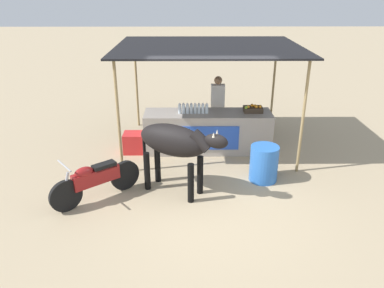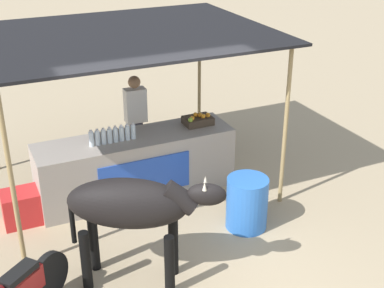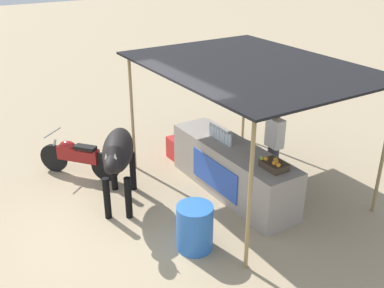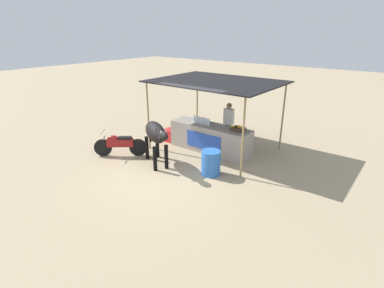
% 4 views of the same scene
% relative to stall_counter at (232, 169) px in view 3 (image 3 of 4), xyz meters
% --- Properties ---
extents(ground_plane, '(60.00, 60.00, 0.00)m').
position_rel_stall_counter_xyz_m(ground_plane, '(0.00, -2.20, -0.48)').
color(ground_plane, tan).
extents(stall_counter, '(3.00, 0.82, 0.96)m').
position_rel_stall_counter_xyz_m(stall_counter, '(0.00, 0.00, 0.00)').
color(stall_counter, '#9E9389').
rests_on(stall_counter, ground).
extents(stall_awning, '(4.20, 3.20, 2.46)m').
position_rel_stall_counter_xyz_m(stall_awning, '(0.00, 0.30, 1.88)').
color(stall_awning, black).
rests_on(stall_awning, ground).
extents(water_bottle_row, '(0.70, 0.07, 0.25)m').
position_rel_stall_counter_xyz_m(water_bottle_row, '(-0.35, -0.05, 0.59)').
color(water_bottle_row, silver).
rests_on(water_bottle_row, stall_counter).
extents(fruit_crate, '(0.44, 0.32, 0.18)m').
position_rel_stall_counter_xyz_m(fruit_crate, '(1.06, 0.05, 0.55)').
color(fruit_crate, '#3F3326').
rests_on(fruit_crate, stall_counter).
extents(vendor_behind_counter, '(0.34, 0.22, 1.65)m').
position_rel_stall_counter_xyz_m(vendor_behind_counter, '(0.28, 0.75, 0.37)').
color(vendor_behind_counter, '#383842').
rests_on(vendor_behind_counter, ground).
extents(cooler_box, '(0.60, 0.44, 0.48)m').
position_rel_stall_counter_xyz_m(cooler_box, '(-1.71, -0.10, -0.24)').
color(cooler_box, red).
rests_on(cooler_box, ground).
extents(water_barrel, '(0.57, 0.57, 0.75)m').
position_rel_stall_counter_xyz_m(water_barrel, '(1.08, -1.52, -0.10)').
color(water_barrel, blue).
rests_on(water_barrel, ground).
extents(cow, '(1.76, 1.22, 1.44)m').
position_rel_stall_counter_xyz_m(cow, '(-0.70, -1.98, 0.55)').
color(cow, black).
rests_on(cow, ground).
extents(motorcycle_parked, '(1.44, 1.20, 0.90)m').
position_rel_stall_counter_xyz_m(motorcycle_parked, '(-2.19, -2.26, -0.05)').
color(motorcycle_parked, black).
rests_on(motorcycle_parked, ground).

